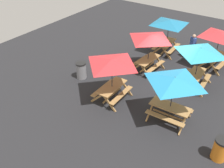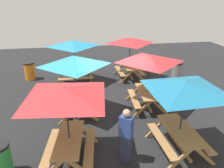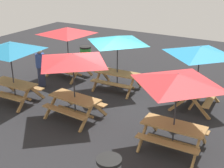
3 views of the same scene
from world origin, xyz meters
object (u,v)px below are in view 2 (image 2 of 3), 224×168
object	(u,v)px
picnic_table_4	(185,92)
person_standing	(126,135)
picnic_table_3	(66,98)
trash_bin_green	(0,160)
picnic_table_1	(149,63)
picnic_table_5	(75,66)
picnic_table_0	(130,43)
picnic_table_2	(73,46)
trash_bin_gray	(177,71)
trash_bin_orange	(30,71)

from	to	relation	value
picnic_table_4	person_standing	world-z (taller)	picnic_table_4
picnic_table_3	trash_bin_green	world-z (taller)	picnic_table_3
picnic_table_1	picnic_table_5	bearing A→B (deg)	-86.55
picnic_table_0	picnic_table_2	world-z (taller)	same
trash_bin_gray	person_standing	world-z (taller)	person_standing
picnic_table_3	person_standing	size ratio (longest dim) A/B	1.68
picnic_table_5	trash_bin_green	distance (m)	3.92
picnic_table_0	picnic_table_5	size ratio (longest dim) A/B	1.00
picnic_table_1	picnic_table_2	size ratio (longest dim) A/B	1.00
picnic_table_0	trash_bin_gray	world-z (taller)	picnic_table_0
picnic_table_0	person_standing	world-z (taller)	picnic_table_0
picnic_table_1	picnic_table_3	size ratio (longest dim) A/B	0.83
picnic_table_3	trash_bin_green	distance (m)	2.34
picnic_table_3	person_standing	xyz separation A→B (m)	(0.28, 1.55, -1.10)
picnic_table_2	trash_bin_orange	xyz separation A→B (m)	(-0.97, -2.51, -1.49)
trash_bin_gray	picnic_table_4	bearing A→B (deg)	-24.34
picnic_table_4	trash_bin_gray	bearing A→B (deg)	153.75
picnic_table_5	trash_bin_orange	distance (m)	5.18
trash_bin_gray	trash_bin_green	distance (m)	9.63
picnic_table_1	picnic_table_4	bearing A→B (deg)	6.07
trash_bin_gray	picnic_table_5	bearing A→B (deg)	-62.46
trash_bin_green	person_standing	world-z (taller)	person_standing
picnic_table_3	trash_bin_green	xyz separation A→B (m)	(0.28, -1.78, -1.49)
person_standing	trash_bin_gray	bearing A→B (deg)	91.52
picnic_table_0	trash_bin_orange	distance (m)	5.78
picnic_table_0	picnic_table_3	size ratio (longest dim) A/B	0.83
trash_bin_orange	picnic_table_2	bearing A→B (deg)	68.91
picnic_table_2	picnic_table_4	bearing A→B (deg)	-65.72
picnic_table_2	trash_bin_gray	size ratio (longest dim) A/B	2.38
picnic_table_5	trash_bin_green	xyz separation A→B (m)	(3.00, -2.03, -1.49)
trash_bin_gray	picnic_table_2	bearing A→B (deg)	-93.92
picnic_table_2	picnic_table_3	world-z (taller)	same
picnic_table_2	trash_bin_orange	size ratio (longest dim) A/B	2.38
picnic_table_3	person_standing	world-z (taller)	picnic_table_3
picnic_table_1	picnic_table_3	bearing A→B (deg)	-45.39
picnic_table_2	picnic_table_3	bearing A→B (deg)	-94.07
trash_bin_orange	trash_bin_gray	bearing A→B (deg)	80.53
trash_bin_orange	picnic_table_0	bearing A→B (deg)	82.41
picnic_table_3	picnic_table_5	size ratio (longest dim) A/B	1.20
person_standing	picnic_table_5	bearing A→B (deg)	150.95
picnic_table_5	person_standing	size ratio (longest dim) A/B	1.40
trash_bin_orange	picnic_table_5	bearing A→B (deg)	30.76
picnic_table_0	picnic_table_1	world-z (taller)	same
picnic_table_3	trash_bin_gray	world-z (taller)	picnic_table_3
picnic_table_1	trash_bin_orange	distance (m)	7.08
trash_bin_green	picnic_table_1	bearing A→B (deg)	121.02
picnic_table_5	person_standing	xyz separation A→B (m)	(2.99, 1.30, -1.10)
picnic_table_5	trash_bin_orange	bearing A→B (deg)	-151.56
trash_bin_green	picnic_table_4	bearing A→B (deg)	91.95
picnic_table_4	trash_bin_green	xyz separation A→B (m)	(0.17, -5.01, -1.49)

